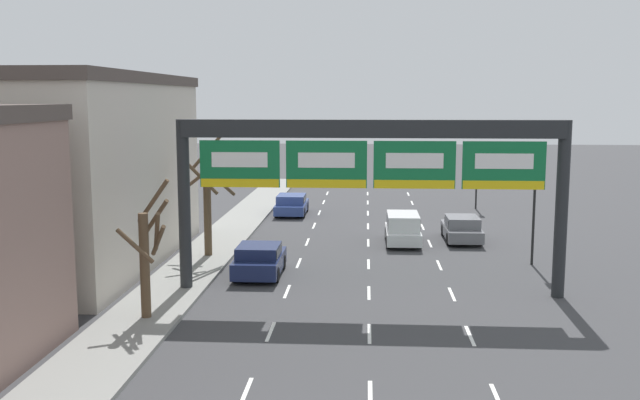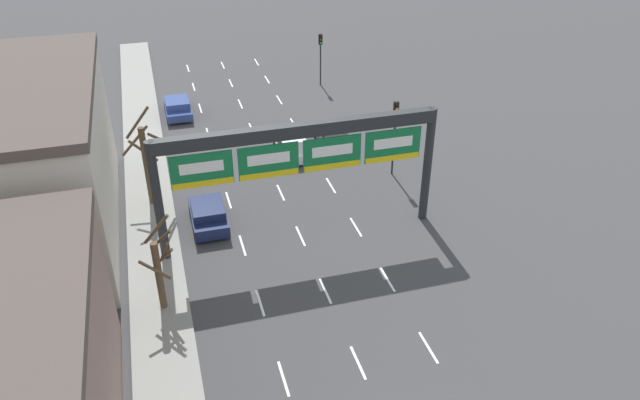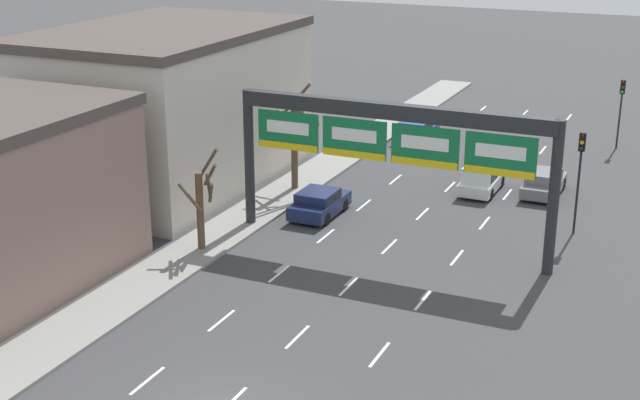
# 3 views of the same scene
# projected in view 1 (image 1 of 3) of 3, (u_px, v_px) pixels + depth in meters

# --- Properties ---
(lane_dashes) EXTENTS (6.72, 67.00, 0.01)m
(lane_dashes) POSITION_uv_depth(u_px,v_px,m) (369.00, 311.00, 26.07)
(lane_dashes) COLOR white
(lane_dashes) RESTS_ON ground_plane
(sign_gantry) EXTENTS (15.29, 0.70, 6.92)m
(sign_gantry) POSITION_uv_depth(u_px,v_px,m) (370.00, 158.00, 27.64)
(sign_gantry) COLOR #232628
(sign_gantry) RESTS_ON ground_plane
(building_far) EXTENTS (10.95, 16.19, 8.86)m
(building_far) POSITION_uv_depth(u_px,v_px,m) (44.00, 169.00, 33.23)
(building_far) COLOR beige
(building_far) RESTS_ON ground_plane
(car_grey) EXTENTS (1.88, 4.23, 1.38)m
(car_grey) POSITION_uv_depth(u_px,v_px,m) (462.00, 228.00, 38.82)
(car_grey) COLOR slate
(car_grey) RESTS_ON ground_plane
(car_blue) EXTENTS (1.99, 4.34, 1.36)m
(car_blue) POSITION_uv_depth(u_px,v_px,m) (292.00, 204.00, 47.63)
(car_blue) COLOR navy
(car_blue) RESTS_ON ground_plane
(car_navy) EXTENTS (1.98, 3.96, 1.40)m
(car_navy) POSITION_uv_depth(u_px,v_px,m) (259.00, 259.00, 31.22)
(car_navy) COLOR #19234C
(car_navy) RESTS_ON ground_plane
(suv_white) EXTENTS (1.84, 4.14, 1.63)m
(suv_white) POSITION_uv_depth(u_px,v_px,m) (403.00, 227.00, 38.09)
(suv_white) COLOR silver
(suv_white) RESTS_ON ground_plane
(traffic_light_near_gantry) EXTENTS (0.30, 0.35, 4.54)m
(traffic_light_near_gantry) POSITION_uv_depth(u_px,v_px,m) (477.00, 163.00, 49.74)
(traffic_light_near_gantry) COLOR black
(traffic_light_near_gantry) RESTS_ON ground_plane
(traffic_light_mid_block) EXTENTS (0.30, 0.35, 5.10)m
(traffic_light_mid_block) POSITION_uv_depth(u_px,v_px,m) (535.00, 188.00, 32.86)
(traffic_light_mid_block) COLOR black
(traffic_light_mid_block) RESTS_ON ground_plane
(tree_bare_closest) EXTENTS (1.70, 1.72, 4.84)m
(tree_bare_closest) POSITION_uv_depth(u_px,v_px,m) (147.00, 253.00, 24.67)
(tree_bare_closest) COLOR brown
(tree_bare_closest) RESTS_ON sidewalk_left
(tree_bare_third) EXTENTS (2.72, 2.72, 5.86)m
(tree_bare_third) POSITION_uv_depth(u_px,v_px,m) (208.00, 194.00, 34.35)
(tree_bare_third) COLOR brown
(tree_bare_third) RESTS_ON sidewalk_left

